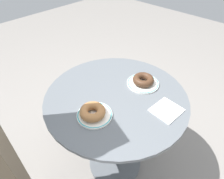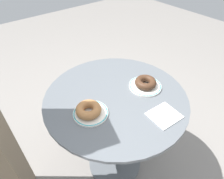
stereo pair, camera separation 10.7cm
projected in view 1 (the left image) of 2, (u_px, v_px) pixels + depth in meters
ground_plane at (115, 163)px, 1.55m from camera, size 7.00×7.00×0.02m
cafe_table at (116, 120)px, 1.22m from camera, size 0.79×0.79×0.71m
plate_left at (95, 115)px, 0.97m from camera, size 0.18×0.18×0.01m
plate_right at (143, 83)px, 1.16m from camera, size 0.19×0.19×0.01m
donut_cinnamon at (93, 112)px, 0.95m from camera, size 0.18×0.18×0.04m
donut_chocolate at (143, 80)px, 1.14m from camera, size 0.17×0.17×0.04m
paper_napkin at (167, 110)px, 1.00m from camera, size 0.15×0.14×0.01m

